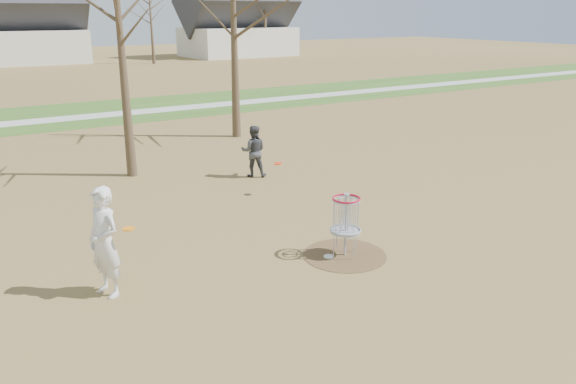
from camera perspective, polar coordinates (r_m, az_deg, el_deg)
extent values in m
plane|color=brown|center=(12.18, 5.77, -6.40)|extent=(160.00, 160.00, 0.00)
cube|color=#2D5119|center=(30.92, -18.79, 7.66)|extent=(160.00, 8.00, 0.01)
cube|color=#9E9E99|center=(29.96, -18.33, 7.42)|extent=(160.00, 1.50, 0.01)
cylinder|color=#47331E|center=(12.17, 5.77, -6.38)|extent=(1.80, 1.80, 0.01)
imported|color=silver|center=(10.65, -18.15, -4.87)|extent=(0.72, 0.88, 2.06)
imported|color=#383A3E|center=(17.65, -3.51, 4.17)|extent=(0.99, 0.93, 1.63)
cylinder|color=silver|center=(12.03, 4.16, -6.56)|extent=(0.22, 0.22, 0.02)
cylinder|color=#F7300D|center=(15.72, -1.03, 2.92)|extent=(0.22, 0.22, 0.04)
cylinder|color=orange|center=(10.38, -15.89, -3.60)|extent=(0.22, 0.22, 0.02)
cylinder|color=#9EA3AD|center=(11.92, 5.87, -3.44)|extent=(0.05, 0.05, 1.35)
cylinder|color=#9EA3AD|center=(11.96, 5.85, -3.99)|extent=(0.64, 0.64, 0.04)
torus|color=#9EA3AD|center=(11.72, 5.96, -0.82)|extent=(0.60, 0.60, 0.04)
torus|color=#B30B25|center=(11.71, 5.96, -0.65)|extent=(0.60, 0.60, 0.04)
cone|color=#382B1E|center=(17.95, -16.52, 13.21)|extent=(0.32, 0.32, 7.50)
cone|color=#382B1E|center=(23.19, -5.52, 15.97)|extent=(0.36, 0.36, 8.50)
cone|color=#382B1E|center=(58.86, -13.70, 15.94)|extent=(0.32, 0.32, 7.00)
cone|color=#382B1E|center=(66.44, -2.32, 17.22)|extent=(0.38, 0.38, 8.50)
cube|color=silver|center=(63.45, -24.49, 13.27)|extent=(10.24, 7.34, 3.20)
pyramid|color=#2D2D33|center=(63.36, -24.89, 16.29)|extent=(10.74, 7.36, 3.55)
cube|color=silver|center=(68.21, -5.10, 14.96)|extent=(12.40, 8.62, 3.20)
pyramid|color=#2D2D33|center=(68.13, -5.19, 18.01)|extent=(13.00, 8.65, 4.06)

